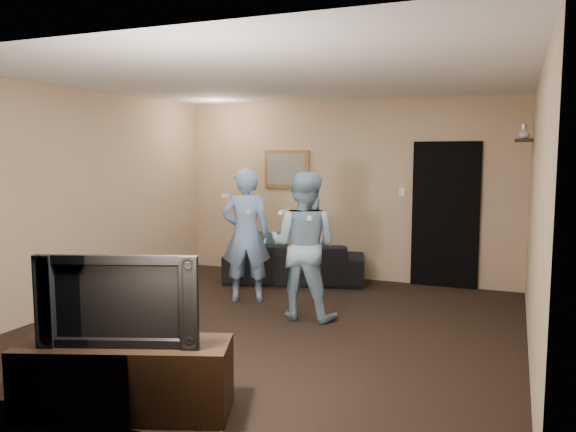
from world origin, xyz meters
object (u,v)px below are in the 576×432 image
at_px(tv_console, 125,379).
at_px(television, 122,298).
at_px(wii_player_right, 304,245).
at_px(sofa, 294,262).
at_px(wii_player_left, 246,235).

relative_size(tv_console, television, 1.33).
height_order(television, wii_player_right, wii_player_right).
xyz_separation_m(sofa, tv_console, (0.38, -4.26, -0.04)).
relative_size(sofa, tv_console, 1.32).
distance_m(tv_console, wii_player_left, 3.19).
xyz_separation_m(tv_console, television, (0.00, 0.00, 0.59)).
distance_m(sofa, tv_console, 4.28).
xyz_separation_m(tv_console, wii_player_right, (0.35, 2.67, 0.57)).
xyz_separation_m(sofa, wii_player_right, (0.73, -1.59, 0.53)).
bearing_deg(wii_player_left, tv_console, -79.61).
height_order(television, wii_player_left, wii_player_left).
bearing_deg(tv_console, television, -19.88).
height_order(sofa, wii_player_left, wii_player_left).
bearing_deg(wii_player_right, tv_console, -97.55).
bearing_deg(tv_console, wii_player_right, 62.57).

